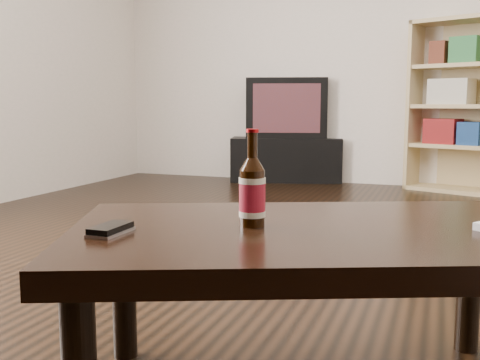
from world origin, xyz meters
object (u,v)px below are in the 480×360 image
(tv_stand, at_px, (286,159))
(beer_bottle, at_px, (252,192))
(bookshelf, at_px, (459,103))
(coffee_table, at_px, (316,250))
(phone, at_px, (111,230))
(tv, at_px, (287,108))

(tv_stand, xyz_separation_m, beer_bottle, (0.97, -3.85, 0.30))
(tv_stand, relative_size, bookshelf, 0.73)
(tv_stand, xyz_separation_m, coffee_table, (1.12, -3.81, 0.17))
(beer_bottle, height_order, phone, beer_bottle)
(phone, bearing_deg, coffee_table, 28.88)
(tv_stand, relative_size, phone, 8.96)
(coffee_table, relative_size, beer_bottle, 5.75)
(bookshelf, xyz_separation_m, phone, (-0.77, -3.86, -0.29))
(bookshelf, relative_size, phone, 12.34)
(coffee_table, bearing_deg, phone, -151.25)
(tv_stand, bearing_deg, bookshelf, -21.74)
(tv_stand, height_order, bookshelf, bookshelf)
(tv, bearing_deg, phone, -95.10)
(bookshelf, relative_size, beer_bottle, 6.14)
(bookshelf, bearing_deg, tv, -165.14)
(bookshelf, height_order, coffee_table, bookshelf)
(beer_bottle, xyz_separation_m, phone, (-0.26, -0.18, -0.07))
(tv, relative_size, coffee_table, 0.63)
(bookshelf, distance_m, coffee_table, 3.67)
(tv_stand, height_order, phone, phone)
(tv_stand, bearing_deg, beer_bottle, -90.88)
(tv, xyz_separation_m, coffee_table, (1.12, -3.81, -0.31))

